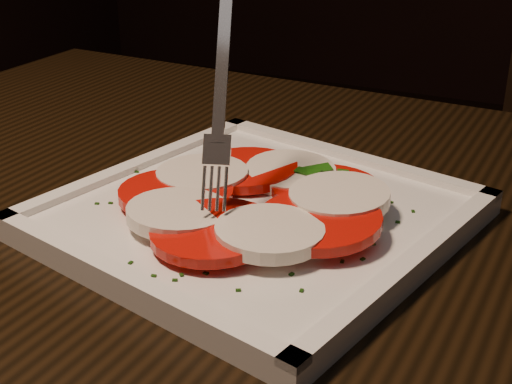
# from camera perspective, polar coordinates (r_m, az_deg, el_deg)

# --- Properties ---
(table) EXTENTS (1.23, 0.85, 0.75)m
(table) POSITION_cam_1_polar(r_m,az_deg,el_deg) (0.60, 5.69, -12.99)
(table) COLOR black
(table) RESTS_ON ground
(plate) EXTENTS (0.35, 0.35, 0.01)m
(plate) POSITION_cam_1_polar(r_m,az_deg,el_deg) (0.57, 0.00, -2.04)
(plate) COLOR white
(plate) RESTS_ON table
(caprese_salad) EXTENTS (0.25, 0.23, 0.02)m
(caprese_salad) POSITION_cam_1_polar(r_m,az_deg,el_deg) (0.56, 0.01, -0.47)
(caprese_salad) COLOR red
(caprese_salad) RESTS_ON plate
(fork) EXTENTS (0.07, 0.11, 0.16)m
(fork) POSITION_cam_1_polar(r_m,az_deg,el_deg) (0.55, -2.61, 8.80)
(fork) COLOR white
(fork) RESTS_ON caprese_salad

